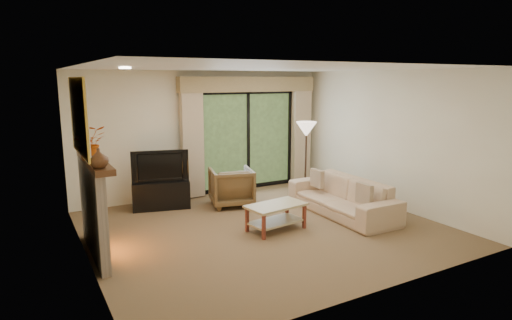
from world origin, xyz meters
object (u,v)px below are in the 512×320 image
coffee_table (276,217)px  sofa (342,197)px  armchair (231,187)px  media_console (161,194)px

coffee_table → sofa: bearing=-2.6°
armchair → coffee_table: bearing=105.2°
armchair → coffee_table: 1.63m
armchair → coffee_table: (0.02, -1.62, -0.15)m
media_console → sofa: bearing=-21.4°
media_console → sofa: size_ratio=0.47×
media_console → armchair: 1.35m
coffee_table → armchair: bearing=82.9°
media_console → sofa: 3.40m
media_console → sofa: sofa is taller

